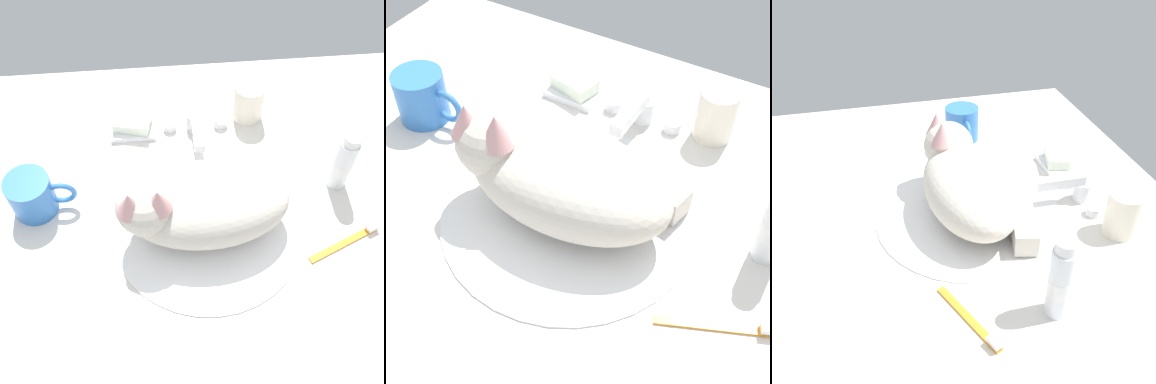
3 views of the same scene
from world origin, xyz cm
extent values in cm
cube|color=silver|center=(0.00, 0.00, -1.50)|extent=(110.00, 82.50, 3.00)
cylinder|color=white|center=(0.00, 0.00, 0.32)|extent=(35.00, 35.00, 0.63)
cylinder|color=silver|center=(0.00, 22.87, 1.97)|extent=(3.60, 3.60, 3.93)
cube|color=silver|center=(0.00, 17.90, 4.93)|extent=(2.00, 9.94, 2.00)
cylinder|color=silver|center=(-5.20, 22.87, 0.90)|extent=(2.80, 2.80, 1.80)
cylinder|color=silver|center=(5.20, 22.87, 0.90)|extent=(2.80, 2.80, 1.80)
ellipsoid|color=beige|center=(0.00, 0.00, 6.48)|extent=(28.53, 17.39, 11.68)
sphere|color=beige|center=(-10.43, -1.61, 9.69)|extent=(10.09, 10.09, 9.74)
ellipsoid|color=white|center=(-8.48, -1.54, 7.94)|extent=(6.52, 5.58, 5.36)
cone|color=#DB9E9E|center=(-8.18, -3.23, 13.83)|extent=(4.54, 4.54, 4.38)
cone|color=#DB9E9E|center=(-12.56, -3.39, 13.83)|extent=(4.54, 4.54, 4.38)
cube|color=beige|center=(7.41, 7.65, 2.66)|extent=(13.55, 6.74, 4.05)
ellipsoid|color=white|center=(-5.17, 7.60, 2.46)|extent=(5.73, 3.80, 3.65)
cylinder|color=#3372C6|center=(-30.58, 6.01, 4.08)|extent=(7.99, 7.99, 8.15)
torus|color=#3372C6|center=(-25.39, 6.01, 4.08)|extent=(5.57, 1.00, 5.57)
cylinder|color=silver|center=(11.00, 24.97, 4.18)|extent=(6.08, 6.08, 8.36)
cube|color=white|center=(-12.67, 23.04, 0.60)|extent=(9.00, 6.40, 1.20)
cube|color=silver|center=(-12.67, 23.04, 2.31)|extent=(8.05, 6.18, 2.22)
cylinder|color=white|center=(25.10, 6.59, 5.89)|extent=(3.60, 3.60, 11.79)
cylinder|color=white|center=(25.10, 6.59, 5.30)|extent=(3.67, 3.67, 2.95)
cylinder|color=white|center=(25.10, 6.59, 12.69)|extent=(3.06, 3.06, 1.80)
cube|color=orange|center=(23.38, -6.33, 0.40)|extent=(13.61, 6.65, 0.80)
cube|color=white|center=(28.94, -3.99, 1.20)|extent=(2.59, 2.18, 0.80)
camera|label=1|loc=(-6.54, -43.30, 76.30)|focal=45.72mm
camera|label=2|loc=(25.26, -41.12, 57.12)|focal=51.09mm
camera|label=3|loc=(65.07, -17.38, 52.63)|focal=42.15mm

